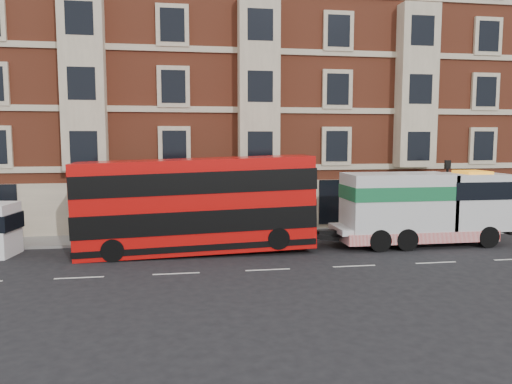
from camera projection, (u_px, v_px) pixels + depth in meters
ground at (268, 270)px, 22.04m from camera, size 120.00×120.00×0.00m
sidewalk at (245, 236)px, 29.39m from camera, size 90.00×3.00×0.15m
victorian_terrace at (237, 78)px, 35.76m from camera, size 45.00×12.00×20.40m
lamp_post_west at (138, 196)px, 26.89m from camera, size 0.35×0.15×4.35m
lamp_post_east at (447, 191)px, 29.73m from camera, size 0.35×0.15×4.35m
double_decker_bus at (196, 204)px, 25.03m from camera, size 11.78×2.70×4.77m
tow_truck at (420, 207)px, 26.98m from camera, size 9.43×2.79×3.93m
pedestrian at (146, 225)px, 28.11m from camera, size 0.64×0.49×1.55m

